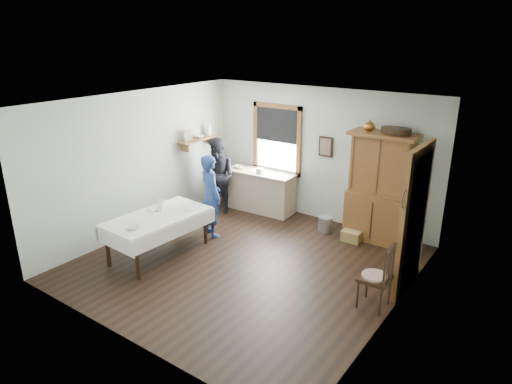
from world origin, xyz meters
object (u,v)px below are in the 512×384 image
(china_hutch, at_px, (379,188))
(spindle_chair, at_px, (375,275))
(pail, at_px, (325,224))
(wicker_basket, at_px, (352,236))
(dining_table, at_px, (159,235))
(woman_blue, at_px, (211,199))
(work_counter, at_px, (260,191))
(figure_dark, at_px, (218,178))

(china_hutch, xyz_separation_m, spindle_chair, (0.82, -2.14, -0.53))
(pail, relative_size, wicker_basket, 0.87)
(dining_table, distance_m, woman_blue, 1.23)
(pail, bearing_deg, wicker_basket, -10.66)
(work_counter, bearing_deg, dining_table, -97.93)
(work_counter, xyz_separation_m, woman_blue, (-0.02, -1.60, 0.30))
(china_hutch, height_order, figure_dark, china_hutch)
(wicker_basket, bearing_deg, woman_blue, -150.83)
(figure_dark, bearing_deg, china_hutch, 15.88)
(figure_dark, bearing_deg, woman_blue, -51.43)
(china_hutch, xyz_separation_m, figure_dark, (-3.30, -0.62, -0.27))
(spindle_chair, bearing_deg, dining_table, -172.11)
(woman_blue, distance_m, figure_dark, 1.22)
(work_counter, bearing_deg, figure_dark, -142.82)
(china_hutch, xyz_separation_m, wicker_basket, (-0.32, -0.34, -0.92))
(spindle_chair, bearing_deg, work_counter, 146.35)
(wicker_basket, bearing_deg, china_hutch, 47.19)
(work_counter, xyz_separation_m, figure_dark, (-0.69, -0.58, 0.31))
(woman_blue, bearing_deg, spindle_chair, -163.92)
(china_hutch, relative_size, woman_blue, 1.38)
(pail, bearing_deg, spindle_chair, -47.65)
(pail, xyz_separation_m, figure_dark, (-2.37, -0.39, 0.60))
(spindle_chair, bearing_deg, woman_blue, 169.56)
(wicker_basket, distance_m, figure_dark, 3.06)
(work_counter, relative_size, spindle_chair, 1.56)
(pail, bearing_deg, figure_dark, -170.72)
(wicker_basket, bearing_deg, work_counter, 172.35)
(work_counter, relative_size, dining_table, 0.84)
(pail, distance_m, wicker_basket, 0.62)
(china_hutch, distance_m, figure_dark, 3.37)
(spindle_chair, distance_m, woman_blue, 3.49)
(china_hutch, bearing_deg, figure_dark, -169.25)
(woman_blue, bearing_deg, work_counter, -66.25)
(figure_dark, bearing_deg, dining_table, -72.83)
(woman_blue, bearing_deg, china_hutch, -123.75)
(spindle_chair, bearing_deg, pail, 130.24)
(dining_table, bearing_deg, figure_dark, 101.85)
(work_counter, distance_m, woman_blue, 1.63)
(wicker_basket, height_order, figure_dark, figure_dark)
(figure_dark, bearing_deg, work_counter, 45.62)
(woman_blue, bearing_deg, wicker_basket, -126.41)
(china_hutch, distance_m, pail, 1.29)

